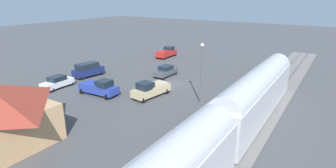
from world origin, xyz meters
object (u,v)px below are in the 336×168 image
pedestrian_on_platform (212,108)px  light_pole_near_platform (201,66)px  pickup_red (167,52)px  pedestrian_waiting_far (255,72)px  sedan_charcoal (166,71)px  passenger_train (219,131)px  suv_navy (88,70)px  pickup_blue (99,87)px  sedan_white (57,82)px  pickup_tan (151,89)px

pedestrian_on_platform → light_pole_near_platform: 5.73m
pickup_red → pedestrian_waiting_far: bearing=163.1°
sedan_charcoal → light_pole_near_platform: size_ratio=0.63×
pedestrian_waiting_far → sedan_charcoal: bearing=25.1°
passenger_train → suv_navy: bearing=-22.6°
light_pole_near_platform → passenger_train: bearing=122.1°
pedestrian_waiting_far → light_pole_near_platform: light_pole_near_platform is taller
pickup_blue → suv_navy: suv_navy is taller
passenger_train → sedan_charcoal: passenger_train is taller
pickup_red → sedan_white: size_ratio=1.18×
sedan_charcoal → pedestrian_waiting_far: bearing=-154.9°
passenger_train → suv_navy: passenger_train is taller
pedestrian_waiting_far → sedan_white: size_ratio=0.37×
pickup_blue → sedan_white: pickup_blue is taller
pedestrian_on_platform → pickup_red: (20.22, -22.64, -0.25)m
sedan_white → pickup_tan: (-13.02, -4.26, 0.15)m
passenger_train → pickup_blue: size_ratio=7.29×
pedestrian_on_platform → pickup_tan: size_ratio=0.30×
suv_navy → light_pole_near_platform: 20.29m
sedan_charcoal → pickup_tan: 9.47m
suv_navy → pedestrian_waiting_far: bearing=-151.0°
pickup_red → pickup_tan: same height
pickup_red → pickup_blue: 24.35m
pickup_red → pickup_tan: 23.50m
passenger_train → pickup_red: passenger_train is taller
pedestrian_waiting_far → light_pole_near_platform: 13.72m
passenger_train → pedestrian_waiting_far: passenger_train is taller
light_pole_near_platform → pedestrian_waiting_far: bearing=-102.6°
suv_navy → pickup_tan: (-13.78, 1.99, -0.12)m
suv_navy → sedan_charcoal: bearing=-146.6°
sedan_white → light_pole_near_platform: 20.47m
suv_navy → sedan_white: (-0.76, 6.25, -0.27)m
passenger_train → pickup_tan: bearing=-35.1°
pickup_red → pickup_tan: size_ratio=0.96×
pedestrian_on_platform → sedan_charcoal: (12.67, -10.68, -0.40)m
pedestrian_on_platform → sedan_white: 22.39m
pedestrian_on_platform → pedestrian_waiting_far: 16.55m
pickup_tan → pickup_blue: bearing=26.9°
passenger_train → sedan_charcoal: bearing=-47.5°
light_pole_near_platform → pickup_blue: bearing=21.2°
pedestrian_on_platform → pickup_red: size_ratio=0.31×
pickup_red → sedan_white: pickup_red is taller
sedan_charcoal → light_pole_near_platform: 12.55m
pedestrian_on_platform → pedestrian_waiting_far: same height
pedestrian_waiting_far → pickup_tan: bearing=58.2°
pickup_blue → sedan_charcoal: size_ratio=1.21×
light_pole_near_platform → suv_navy: bearing=-0.8°
passenger_train → pedestrian_waiting_far: size_ratio=23.45×
passenger_train → pickup_tan: passenger_train is taller
pedestrian_waiting_far → pickup_blue: size_ratio=0.31×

